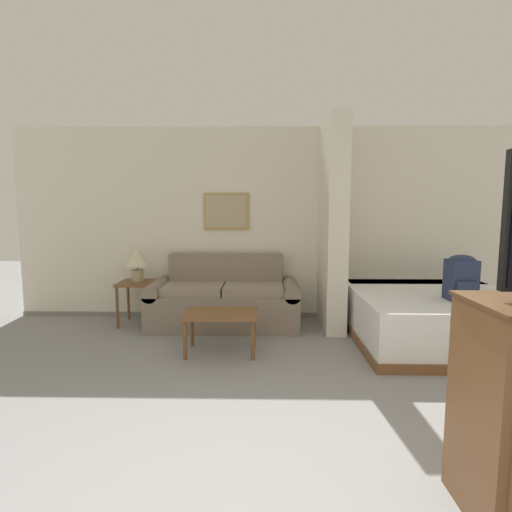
% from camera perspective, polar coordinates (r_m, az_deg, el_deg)
% --- Properties ---
extents(wall_back, '(6.87, 0.16, 2.60)m').
position_cam_1_polar(wall_back, '(5.53, 1.36, 4.57)').
color(wall_back, silver).
rests_on(wall_back, ground_plane).
extents(wall_partition_pillar, '(0.24, 0.89, 2.60)m').
position_cam_1_polar(wall_partition_pillar, '(5.10, 10.87, 4.33)').
color(wall_partition_pillar, silver).
rests_on(wall_partition_pillar, ground_plane).
extents(couch, '(1.91, 0.84, 0.90)m').
position_cam_1_polar(couch, '(5.21, -4.55, -6.32)').
color(couch, gray).
rests_on(couch, ground_plane).
extents(coffee_table, '(0.76, 0.48, 0.44)m').
position_cam_1_polar(coffee_table, '(4.21, -5.05, -8.70)').
color(coffee_table, brown).
rests_on(coffee_table, ground_plane).
extents(side_table, '(0.47, 0.47, 0.56)m').
position_cam_1_polar(side_table, '(5.44, -16.49, -4.44)').
color(side_table, brown).
rests_on(side_table, ground_plane).
extents(table_lamp, '(0.32, 0.32, 0.45)m').
position_cam_1_polar(table_lamp, '(5.38, -16.62, -0.40)').
color(table_lamp, tan).
rests_on(table_lamp, side_table).
extents(bed, '(1.89, 1.92, 0.56)m').
position_cam_1_polar(bed, '(5.04, 24.39, -7.85)').
color(bed, brown).
rests_on(bed, ground_plane).
extents(backpack, '(0.27, 0.27, 0.47)m').
position_cam_1_polar(backpack, '(4.64, 27.27, -2.66)').
color(backpack, '#232D4C').
rests_on(backpack, bed).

